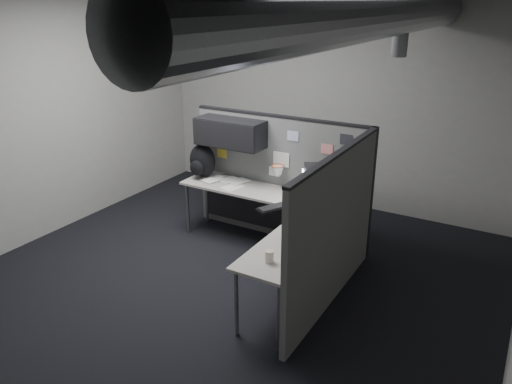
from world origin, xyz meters
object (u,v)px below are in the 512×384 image
Objects in this scene: monitor at (322,186)px; phone at (295,241)px; backpack at (202,161)px; keyboard at (276,207)px; desk at (273,212)px.

phone is at bearing -65.63° from monitor.
phone is 0.54× the size of backpack.
keyboard is (-0.40, -0.35, -0.22)m from monitor.
backpack is at bearing 165.42° from desk.
monitor is at bearing 95.44° from phone.
desk is 1.08m from phone.
keyboard is 1.92× the size of phone.
phone is (0.68, -0.83, 0.15)m from desk.
phone reaches higher than desk.
monitor reaches higher than phone.
backpack is at bearing 145.35° from phone.
monitor is at bearing 10.83° from backpack.
keyboard is 1.46m from backpack.
backpack reaches higher than phone.
monitor reaches higher than backpack.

